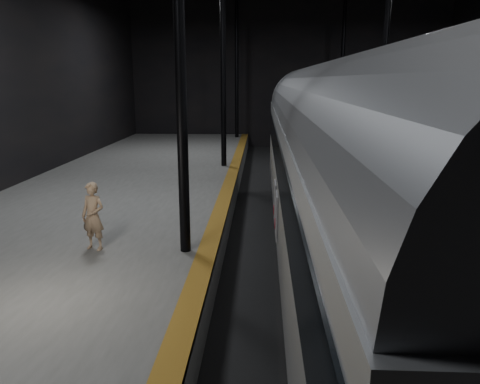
{
  "coord_description": "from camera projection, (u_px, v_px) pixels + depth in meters",
  "views": [
    {
      "loc": [
        -1.9,
        -15.06,
        5.2
      ],
      "look_at": [
        -2.53,
        -1.77,
        2.0
      ],
      "focal_mm": 35.0,
      "sensor_mm": 36.0,
      "label": 1
    }
  ],
  "objects": [
    {
      "name": "track",
      "position": [
        317.0,
        236.0,
        15.74
      ],
      "size": [
        2.4,
        43.0,
        0.24
      ],
      "color": "#3F3328",
      "rests_on": "ground"
    },
    {
      "name": "woman",
      "position": [
        93.0,
        216.0,
        11.72
      ],
      "size": [
        0.73,
        0.58,
        1.74
      ],
      "primitive_type": "imported",
      "rotation": [
        0.0,
        0.0,
        -0.29
      ],
      "color": "tan",
      "rests_on": "platform_left"
    },
    {
      "name": "train",
      "position": [
        336.0,
        165.0,
        11.92
      ],
      "size": [
        3.1,
        20.75,
        5.55
      ],
      "color": "#A6AAAE",
      "rests_on": "ground"
    },
    {
      "name": "tactile_strip",
      "position": [
        221.0,
        208.0,
        15.67
      ],
      "size": [
        0.5,
        43.8,
        0.01
      ],
      "primitive_type": "cube",
      "color": "#97681B",
      "rests_on": "platform_left"
    },
    {
      "name": "ground",
      "position": [
        317.0,
        238.0,
        15.76
      ],
      "size": [
        44.0,
        44.0,
        0.0
      ],
      "primitive_type": "plane",
      "color": "black",
      "rests_on": "ground"
    },
    {
      "name": "platform_left",
      "position": [
        98.0,
        221.0,
        15.99
      ],
      "size": [
        9.0,
        43.8,
        1.0
      ],
      "primitive_type": "cube",
      "color": "#565654",
      "rests_on": "ground"
    }
  ]
}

